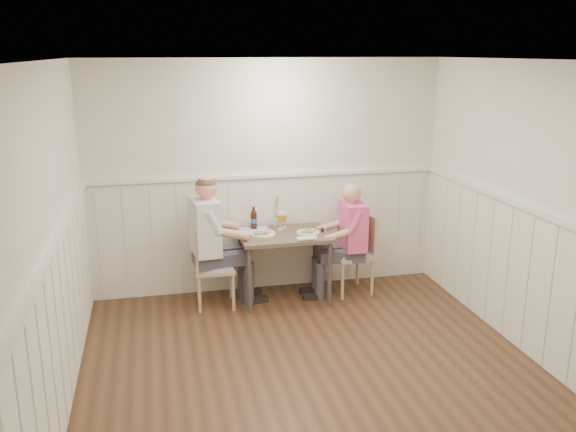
% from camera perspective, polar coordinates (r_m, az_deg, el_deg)
% --- Properties ---
extents(ground_plane, '(4.50, 4.50, 0.00)m').
position_cam_1_polar(ground_plane, '(5.25, 2.95, -15.35)').
color(ground_plane, '#432818').
extents(room_shell, '(4.04, 4.54, 2.60)m').
position_cam_1_polar(room_shell, '(4.67, 3.21, 0.93)').
color(room_shell, silver).
rests_on(room_shell, ground).
extents(wainscot, '(4.00, 4.49, 1.34)m').
position_cam_1_polar(wainscot, '(5.55, 1.13, -5.68)').
color(wainscot, beige).
rests_on(wainscot, ground).
extents(dining_table, '(0.97, 0.70, 0.75)m').
position_cam_1_polar(dining_table, '(6.65, -0.38, -2.45)').
color(dining_table, brown).
rests_on(dining_table, ground).
extents(chair_right, '(0.48, 0.48, 0.91)m').
position_cam_1_polar(chair_right, '(6.94, 6.33, -3.19)').
color(chair_right, tan).
rests_on(chair_right, ground).
extents(chair_left, '(0.44, 0.44, 0.88)m').
position_cam_1_polar(chair_left, '(6.55, -7.34, -4.47)').
color(chair_left, tan).
rests_on(chair_left, ground).
extents(man_in_pink, '(0.61, 0.42, 1.30)m').
position_cam_1_polar(man_in_pink, '(6.83, 5.72, -2.97)').
color(man_in_pink, '#3F3F47').
rests_on(man_in_pink, ground).
extents(diner_cream, '(0.71, 0.50, 1.45)m').
position_cam_1_polar(diner_cream, '(6.52, -7.32, -3.34)').
color(diner_cream, '#3F3F47').
rests_on(diner_cream, ground).
extents(plate_man, '(0.25, 0.25, 0.06)m').
position_cam_1_polar(plate_man, '(6.62, 1.84, -1.47)').
color(plate_man, white).
rests_on(plate_man, dining_table).
extents(plate_diner, '(0.28, 0.28, 0.07)m').
position_cam_1_polar(plate_diner, '(6.57, -2.47, -1.60)').
color(plate_diner, white).
rests_on(plate_diner, dining_table).
extents(beer_glass_a, '(0.07, 0.07, 0.16)m').
position_cam_1_polar(beer_glass_a, '(6.82, -0.36, -0.17)').
color(beer_glass_a, silver).
rests_on(beer_glass_a, dining_table).
extents(beer_glass_b, '(0.08, 0.08, 0.20)m').
position_cam_1_polar(beer_glass_b, '(6.73, -0.73, -0.16)').
color(beer_glass_b, silver).
rests_on(beer_glass_b, dining_table).
extents(beer_bottle, '(0.07, 0.07, 0.25)m').
position_cam_1_polar(beer_bottle, '(6.76, -3.22, -0.30)').
color(beer_bottle, black).
rests_on(beer_bottle, dining_table).
extents(rolled_napkin, '(0.21, 0.05, 0.05)m').
position_cam_1_polar(rolled_napkin, '(6.37, 1.76, -2.13)').
color(rolled_napkin, white).
rests_on(rolled_napkin, dining_table).
extents(grass_vase, '(0.04, 0.04, 0.38)m').
position_cam_1_polar(grass_vase, '(6.85, -1.22, 0.42)').
color(grass_vase, silver).
rests_on(grass_vase, dining_table).
extents(gingham_mat, '(0.35, 0.29, 0.01)m').
position_cam_1_polar(gingham_mat, '(6.73, -3.23, -1.35)').
color(gingham_mat, '#5D69B6').
rests_on(gingham_mat, dining_table).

